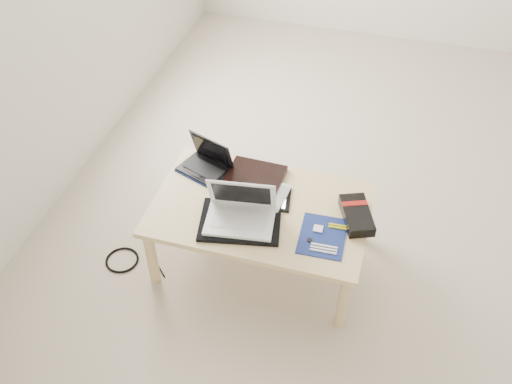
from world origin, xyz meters
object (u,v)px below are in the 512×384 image
(gpu_box, at_px, (357,215))
(netbook, at_px, (207,163))
(white_laptop, at_px, (241,211))
(coffee_table, at_px, (261,214))

(gpu_box, bearing_deg, netbook, 169.68)
(netbook, distance_m, white_laptop, 0.44)
(netbook, height_order, white_laptop, white_laptop)
(coffee_table, bearing_deg, white_laptop, -119.40)
(white_laptop, relative_size, gpu_box, 1.26)
(coffee_table, distance_m, netbook, 0.42)
(white_laptop, bearing_deg, netbook, 132.16)
(coffee_table, relative_size, gpu_box, 3.83)
(white_laptop, xyz_separation_m, gpu_box, (0.55, 0.17, -0.04))
(coffee_table, bearing_deg, netbook, 150.72)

